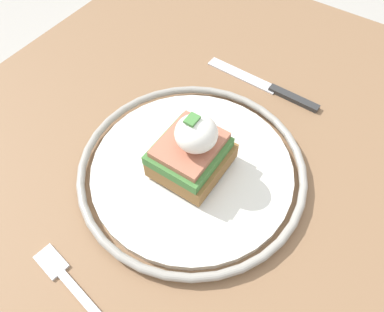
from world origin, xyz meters
TOP-DOWN VIEW (x-y plane):
  - dining_table at (0.00, 0.00)m, footprint 0.89×0.78m
  - plate at (0.01, 0.03)m, footprint 0.28×0.28m
  - sandwich at (0.01, 0.03)m, footprint 0.09×0.08m
  - fork at (-0.18, 0.04)m, footprint 0.04×0.16m
  - knife at (0.19, 0.01)m, footprint 0.02×0.18m

SIDE VIEW (x-z plane):
  - dining_table at x=0.00m, z-range 0.24..0.96m
  - fork at x=-0.18m, z-range 0.72..0.73m
  - knife at x=0.19m, z-range 0.72..0.73m
  - plate at x=0.01m, z-range 0.72..0.74m
  - sandwich at x=0.01m, z-range 0.73..0.81m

